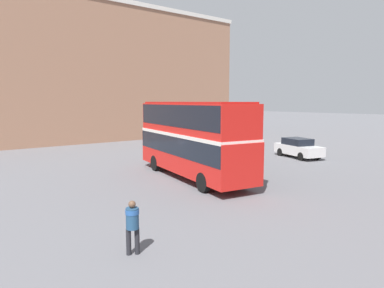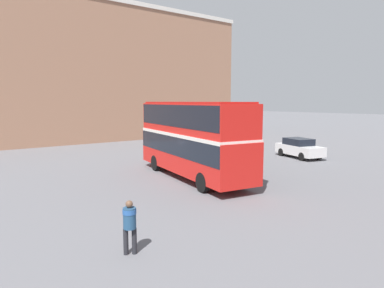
# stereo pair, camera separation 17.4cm
# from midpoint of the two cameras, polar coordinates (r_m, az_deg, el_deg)

# --- Properties ---
(ground_plane) EXTENTS (240.00, 240.00, 0.00)m
(ground_plane) POSITION_cam_midpoint_polar(r_m,az_deg,el_deg) (20.05, 1.90, -6.60)
(ground_plane) COLOR slate
(building_row_left) EXTENTS (10.39, 38.97, 16.51)m
(building_row_left) POSITION_cam_midpoint_polar(r_m,az_deg,el_deg) (45.76, -16.73, 11.21)
(building_row_left) COLOR #9E7056
(building_row_left) RESTS_ON ground_plane
(double_decker_bus) EXTENTS (10.75, 4.20, 4.73)m
(double_decker_bus) POSITION_cam_midpoint_polar(r_m,az_deg,el_deg) (21.13, -0.23, 1.59)
(double_decker_bus) COLOR red
(double_decker_bus) RESTS_ON ground_plane
(pedestrian_foreground) EXTENTS (0.56, 0.56, 1.73)m
(pedestrian_foreground) POSITION_cam_midpoint_polar(r_m,az_deg,el_deg) (11.01, -10.35, -12.62)
(pedestrian_foreground) COLOR #232328
(pedestrian_foreground) RESTS_ON ground_plane
(parked_car_kerb_near) EXTENTS (4.66, 2.91, 1.64)m
(parked_car_kerb_near) POSITION_cam_midpoint_polar(r_m,az_deg,el_deg) (30.43, 17.14, -0.62)
(parked_car_kerb_near) COLOR silver
(parked_car_kerb_near) RESTS_ON ground_plane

